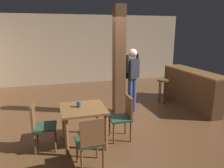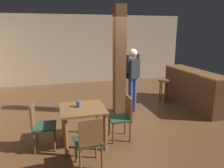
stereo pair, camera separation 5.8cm
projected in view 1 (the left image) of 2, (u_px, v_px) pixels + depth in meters
The scene contains 11 objects.
ground_plane at pixel (125, 122), 5.33m from camera, with size 10.80×10.80×0.00m, color #4C301C.
wall_back at pixel (90, 49), 9.18m from camera, with size 8.00×0.10×2.80m, color gray.
pillar at pixel (119, 62), 5.59m from camera, with size 0.28×0.28×2.80m, color #4C301C.
dining_table at pixel (83, 115), 4.18m from camera, with size 0.85×0.85×0.76m.
chair_south at pixel (91, 140), 3.43m from camera, with size 0.45×0.45×0.89m.
chair_west at pixel (40, 124), 4.01m from camera, with size 0.44×0.44×0.89m.
chair_east at pixel (124, 115), 4.43m from camera, with size 0.43×0.43×0.89m.
napkin_cup at pixel (79, 104), 4.17m from camera, with size 0.09×0.09×0.12m, color #33475B.
standing_person at pixel (132, 76), 5.78m from camera, with size 0.45×0.34×1.72m.
bar_counter at pixel (190, 88), 6.40m from camera, with size 0.56×2.37×1.05m.
bar_stool_near at pixel (163, 85), 6.65m from camera, with size 0.35×0.35×0.74m.
Camera 1 is at (-1.69, -4.66, 2.19)m, focal length 35.00 mm.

